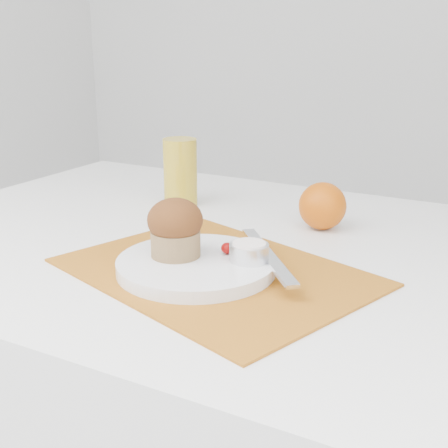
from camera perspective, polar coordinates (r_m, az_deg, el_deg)
The scene contains 11 objects.
table at distance 1.16m, azimuth 1.15°, elevation -19.63°, with size 1.20×0.80×0.75m, color white.
placemat at distance 0.87m, azimuth -0.79°, elevation -4.41°, with size 0.41×0.30×0.00m, color #A55E17.
plate at distance 0.86m, azimuth -2.56°, elevation -3.78°, with size 0.22×0.22×0.02m, color white.
ramekin at distance 0.85m, azimuth 2.31°, elevation -2.61°, with size 0.05×0.05×0.02m, color silver.
cream at distance 0.85m, azimuth 2.32°, elevation -1.88°, with size 0.05×0.05×0.01m, color white.
raspberry_near at distance 0.88m, azimuth 0.29°, elevation -2.22°, with size 0.02×0.02×0.02m, color #5F0302.
raspberry_far at distance 0.87m, azimuth 1.61°, elevation -2.44°, with size 0.02×0.02×0.02m, color #610208.
butter_knife at distance 0.87m, azimuth 4.04°, elevation -2.89°, with size 0.23×0.02×0.01m, color silver.
orange at distance 1.06m, azimuth 8.99°, elevation 1.64°, with size 0.08×0.08×0.08m, color #CB5607.
juice_glass at distance 1.19m, azimuth -4.02°, elevation 4.74°, with size 0.06×0.06×0.13m, color gold.
muffin at distance 0.86m, azimuth -4.48°, elevation -0.33°, with size 0.08×0.08×0.08m.
Camera 1 is at (0.43, -0.77, 1.08)m, focal length 50.00 mm.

